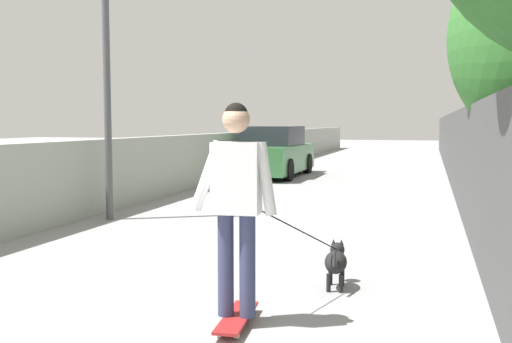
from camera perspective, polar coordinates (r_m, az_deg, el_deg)
The scene contains 9 objects.
ground_plane at distance 15.90m, azimuth 7.55°, elevation -1.14°, with size 80.00×80.00×0.00m, color gray.
wall_left at distance 14.81m, azimuth -6.12°, elevation 1.05°, with size 48.00×0.30×1.35m, color #999E93.
fence_right at distance 13.65m, azimuth 19.71°, elevation 1.67°, with size 48.00×0.30×1.92m, color #4C4C4C.
tree_right_mid at distance 20.79m, azimuth 22.70°, elevation 9.37°, with size 2.32×2.32×4.69m.
lamp_post at distance 10.15m, azimuth -14.61°, elevation 12.50°, with size 0.36×0.36×4.44m.
skateboard at distance 4.84m, azimuth -1.92°, elevation -14.25°, with size 0.82×0.27×0.08m.
person_skateboarder at distance 4.60m, azimuth -1.96°, elevation -2.06°, with size 0.25×0.71×1.72m.
dog at distance 5.87m, azimuth 7.88°, elevation -8.74°, with size 1.62×0.74×1.06m.
car_near at distance 17.76m, azimuth 1.73°, elevation 1.84°, with size 4.32×1.80×1.54m.
Camera 1 is at (-1.61, -2.53, 1.65)m, focal length 40.45 mm.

